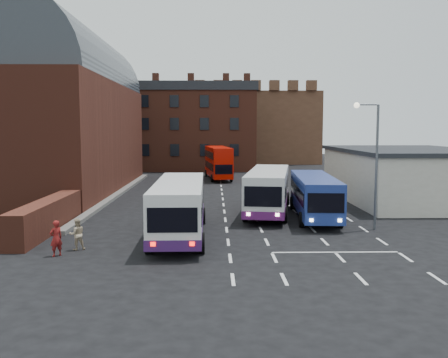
{
  "coord_description": "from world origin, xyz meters",
  "views": [
    {
      "loc": [
        -0.72,
        -26.06,
        5.83
      ],
      "look_at": [
        0.0,
        10.0,
        2.2
      ],
      "focal_mm": 40.0,
      "sensor_mm": 36.0,
      "label": 1
    }
  ],
  "objects_px": {
    "bus_white_outbound": "(179,204)",
    "bus_white_inbound": "(268,188)",
    "bus_red_double": "(218,162)",
    "bus_blue": "(314,193)",
    "street_lamp": "(373,154)",
    "pedestrian_beige": "(77,234)",
    "pedestrian_red": "(56,238)"
  },
  "relations": [
    {
      "from": "bus_white_outbound",
      "to": "bus_white_inbound",
      "type": "height_order",
      "value": "bus_white_inbound"
    },
    {
      "from": "bus_white_outbound",
      "to": "pedestrian_red",
      "type": "height_order",
      "value": "bus_white_outbound"
    },
    {
      "from": "street_lamp",
      "to": "pedestrian_beige",
      "type": "relative_size",
      "value": 4.76
    },
    {
      "from": "bus_white_inbound",
      "to": "pedestrian_red",
      "type": "distance_m",
      "value": 16.0
    },
    {
      "from": "bus_blue",
      "to": "street_lamp",
      "type": "relative_size",
      "value": 1.4
    },
    {
      "from": "bus_blue",
      "to": "street_lamp",
      "type": "height_order",
      "value": "street_lamp"
    },
    {
      "from": "bus_white_outbound",
      "to": "street_lamp",
      "type": "relative_size",
      "value": 1.5
    },
    {
      "from": "pedestrian_red",
      "to": "pedestrian_beige",
      "type": "height_order",
      "value": "pedestrian_red"
    },
    {
      "from": "bus_blue",
      "to": "bus_red_double",
      "type": "xyz_separation_m",
      "value": [
        -6.08,
        25.29,
        0.37
      ]
    },
    {
      "from": "bus_white_inbound",
      "to": "bus_red_double",
      "type": "height_order",
      "value": "bus_red_double"
    },
    {
      "from": "bus_white_outbound",
      "to": "bus_blue",
      "type": "relative_size",
      "value": 1.07
    },
    {
      "from": "bus_red_double",
      "to": "street_lamp",
      "type": "height_order",
      "value": "street_lamp"
    },
    {
      "from": "pedestrian_beige",
      "to": "street_lamp",
      "type": "bearing_deg",
      "value": 173.21
    },
    {
      "from": "bus_white_outbound",
      "to": "pedestrian_red",
      "type": "bearing_deg",
      "value": -142.67
    },
    {
      "from": "bus_blue",
      "to": "pedestrian_red",
      "type": "bearing_deg",
      "value": 39.08
    },
    {
      "from": "bus_white_inbound",
      "to": "pedestrian_red",
      "type": "height_order",
      "value": "bus_white_inbound"
    },
    {
      "from": "bus_red_double",
      "to": "bus_white_inbound",
      "type": "bearing_deg",
      "value": 91.26
    },
    {
      "from": "street_lamp",
      "to": "pedestrian_beige",
      "type": "height_order",
      "value": "street_lamp"
    },
    {
      "from": "street_lamp",
      "to": "bus_red_double",
      "type": "bearing_deg",
      "value": 106.38
    },
    {
      "from": "bus_white_inbound",
      "to": "pedestrian_beige",
      "type": "relative_size",
      "value": 7.32
    },
    {
      "from": "bus_white_inbound",
      "to": "street_lamp",
      "type": "xyz_separation_m",
      "value": [
        5.31,
        -5.88,
        2.65
      ]
    },
    {
      "from": "bus_white_outbound",
      "to": "bus_red_double",
      "type": "xyz_separation_m",
      "value": [
        2.37,
        30.68,
        0.23
      ]
    },
    {
      "from": "bus_blue",
      "to": "bus_red_double",
      "type": "height_order",
      "value": "bus_red_double"
    },
    {
      "from": "bus_white_outbound",
      "to": "bus_red_double",
      "type": "bearing_deg",
      "value": 84.81
    },
    {
      "from": "pedestrian_red",
      "to": "bus_blue",
      "type": "bearing_deg",
      "value": 170.25
    },
    {
      "from": "bus_red_double",
      "to": "pedestrian_red",
      "type": "distance_m",
      "value": 35.76
    },
    {
      "from": "bus_blue",
      "to": "pedestrian_beige",
      "type": "height_order",
      "value": "bus_blue"
    },
    {
      "from": "bus_white_inbound",
      "to": "street_lamp",
      "type": "bearing_deg",
      "value": 141.61
    },
    {
      "from": "bus_white_outbound",
      "to": "bus_white_inbound",
      "type": "relative_size",
      "value": 0.98
    },
    {
      "from": "bus_white_outbound",
      "to": "pedestrian_beige",
      "type": "height_order",
      "value": "bus_white_outbound"
    },
    {
      "from": "pedestrian_red",
      "to": "bus_red_double",
      "type": "bearing_deg",
      "value": -147.02
    },
    {
      "from": "bus_red_double",
      "to": "pedestrian_red",
      "type": "xyz_separation_m",
      "value": [
        -7.74,
        -34.89,
        -1.16
      ]
    }
  ]
}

